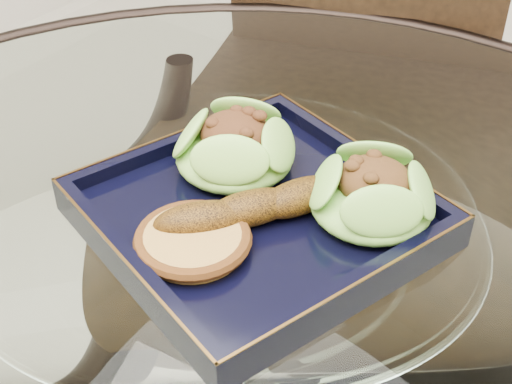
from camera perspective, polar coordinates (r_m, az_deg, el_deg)
The scene contains 7 objects.
dining_table at distance 0.74m, azimuth -1.95°, elevation -14.69°, with size 1.13×1.13×0.77m.
dining_chair at distance 1.10m, azimuth 6.56°, elevation 0.99°, with size 0.53×0.53×0.97m.
navy_plate at distance 0.65m, azimuth 0.00°, elevation -2.11°, with size 0.27×0.27×0.02m, color black.
lettuce_wrap_left at distance 0.68m, azimuth -1.74°, elevation 3.33°, with size 0.11×0.11×0.04m, color #6CB033.
lettuce_wrap_right at distance 0.63m, azimuth 9.25°, elevation -0.45°, with size 0.11×0.11×0.04m, color #5FB033.
roasted_plantain at distance 0.62m, azimuth -0.40°, elevation -1.30°, with size 0.17×0.04×0.03m, color #5A3609.
crumb_patty at distance 0.60m, azimuth -5.07°, elevation -3.97°, with size 0.09×0.09×0.02m, color #C19140.
Camera 1 is at (0.28, -0.37, 1.18)m, focal length 50.00 mm.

